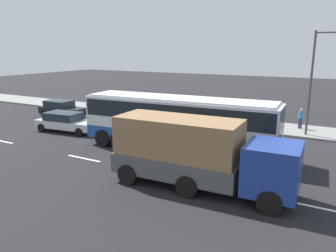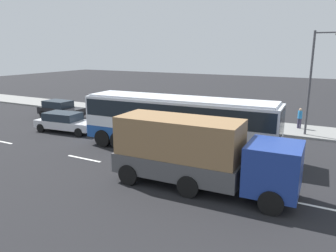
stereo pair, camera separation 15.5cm
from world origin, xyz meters
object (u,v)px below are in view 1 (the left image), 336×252
Objects in this scene: coach_bus at (178,118)px; street_lamp at (314,77)px; car_silver_hatch at (66,121)px; cargo_truck at (197,152)px; car_black_sedan at (62,109)px; pedestrian_near_curb at (301,117)px.

coach_bus is 10.24m from street_lamp.
cargo_truck is at bearing -25.75° from car_silver_hatch.
car_black_sedan is (-17.12, 8.26, -0.86)m from cargo_truck.
street_lamp is at bearing 45.40° from coach_bus.
coach_bus is 7.64× the size of pedestrian_near_curb.
coach_bus reaches higher than car_silver_hatch.
car_black_sedan is at bearing -170.25° from street_lamp.
cargo_truck is (3.17, -4.34, -0.40)m from coach_bus.
car_black_sedan is at bearing 152.11° from cargo_truck.
car_silver_hatch is at bearing 136.74° from pedestrian_near_curb.
coach_bus is 9.73m from car_silver_hatch.
car_black_sedan is 5.64m from car_silver_hatch.
coach_bus is 14.55m from car_black_sedan.
car_silver_hatch is (-12.81, 4.62, -0.89)m from cargo_truck.
car_silver_hatch is at bearing -156.21° from street_lamp.
car_black_sedan is 21.19m from street_lamp.
car_silver_hatch is 18.15m from street_lamp.
car_silver_hatch is 17.88m from pedestrian_near_curb.
car_silver_hatch is 3.15× the size of pedestrian_near_curb.
coach_bus reaches higher than car_black_sedan.
street_lamp reaches higher than car_silver_hatch.
cargo_truck is 1.67× the size of car_silver_hatch.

